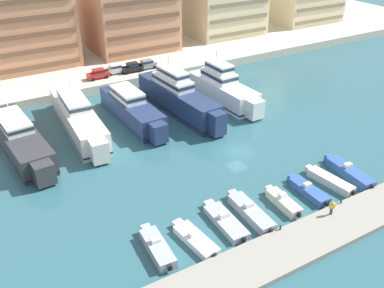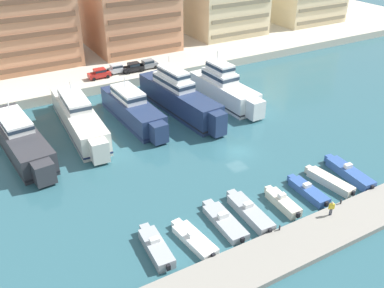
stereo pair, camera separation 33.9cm
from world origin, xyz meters
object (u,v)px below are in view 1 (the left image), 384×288
Objects in this scene: motorboat_white_left at (195,239)px; pedestrian_mid_deck at (332,207)px; car_silver_left at (115,69)px; motorboat_grey_center_left at (250,211)px; yacht_ivory_mid_left at (78,118)px; car_black_mid_left at (132,67)px; motorboat_cream_center at (283,202)px; car_red_far_left at (98,73)px; car_grey_center_left at (146,64)px; yacht_navy_center_left at (132,109)px; motorboat_blue_center_right at (308,190)px; yacht_charcoal_left at (19,139)px; motorboat_grey_far_left at (157,247)px; motorboat_cream_mid_right at (330,181)px; yacht_white_center_right at (223,88)px; yacht_navy_center at (178,97)px; motorboat_blue_right at (349,172)px; motorboat_grey_mid_left at (225,221)px.

pedestrian_mid_deck reaches higher than motorboat_white_left.
motorboat_grey_center_left is at bearing -92.74° from car_silver_left.
yacht_ivory_mid_left reaches higher than car_black_mid_left.
car_red_far_left is at bearing 97.19° from motorboat_cream_center.
yacht_ivory_mid_left is 5.49× the size of car_grey_center_left.
yacht_navy_center_left reaches higher than motorboat_cream_center.
motorboat_blue_center_right is at bearing 1.36° from motorboat_white_left.
yacht_navy_center_left is at bearing 2.49° from yacht_charcoal_left.
motorboat_grey_far_left reaches higher than motorboat_white_left.
yacht_navy_center_left reaches higher than car_red_far_left.
pedestrian_mid_deck is at bearing -51.05° from yacht_charcoal_left.
motorboat_cream_center is 0.83× the size of motorboat_cream_mid_right.
yacht_white_center_right reaches higher than car_silver_left.
pedestrian_mid_deck is at bearing -84.27° from car_silver_left.
motorboat_grey_far_left is (7.57, -27.41, -1.34)m from yacht_charcoal_left.
yacht_navy_center_left is 4.50× the size of car_grey_center_left.
yacht_navy_center reaches higher than yacht_white_center_right.
motorboat_white_left is at bearing -115.66° from yacht_navy_center.
motorboat_cream_mid_right is at bearing -81.53° from car_black_mid_left.
car_grey_center_left is at bearing 82.09° from yacht_navy_center.
car_grey_center_left is at bearing 70.69° from motorboat_white_left.
car_black_mid_left is 0.99× the size of car_grey_center_left.
yacht_navy_center reaches higher than car_black_mid_left.
motorboat_blue_center_right is at bearing -1.52° from motorboat_grey_center_left.
car_red_far_left is (0.38, 16.53, 0.64)m from yacht_navy_center_left.
car_silver_left is 0.99× the size of car_grey_center_left.
motorboat_grey_far_left is (-9.64, -28.16, -1.46)m from yacht_navy_center_left.
yacht_charcoal_left is 32.62m from car_grey_center_left.
motorboat_grey_far_left is 1.64× the size of car_silver_left.
motorboat_white_left is at bearing -97.60° from car_red_far_left.
yacht_ivory_mid_left reaches higher than yacht_charcoal_left.
car_silver_left is at bearing 125.14° from yacht_white_center_right.
yacht_charcoal_left reaches higher than motorboat_blue_right.
pedestrian_mid_deck is at bearing -104.22° from motorboat_blue_center_right.
yacht_white_center_right reaches higher than yacht_navy_center_left.
pedestrian_mid_deck is at bearing -87.90° from car_black_mid_left.
motorboat_blue_right reaches higher than motorboat_white_left.
car_red_far_left is 9.93m from car_grey_center_left.
pedestrian_mid_deck is (-1.28, -49.96, -1.01)m from car_grey_center_left.
motorboat_grey_mid_left is 45.76m from car_silver_left.
motorboat_blue_right is at bearing -88.46° from yacht_white_center_right.
car_black_mid_left is 3.10m from car_grey_center_left.
motorboat_white_left is at bearing -10.57° from motorboat_grey_far_left.
car_black_mid_left reaches higher than motorboat_blue_right.
car_red_far_left is at bearing 91.79° from motorboat_grey_center_left.
motorboat_grey_center_left reaches higher than motorboat_white_left.
motorboat_cream_mid_right is 46.79m from car_silver_left.
motorboat_blue_center_right is 45.32m from car_grey_center_left.
yacht_navy_center is 17.20m from car_black_mid_left.
motorboat_grey_mid_left is at bearing 179.48° from motorboat_blue_right.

